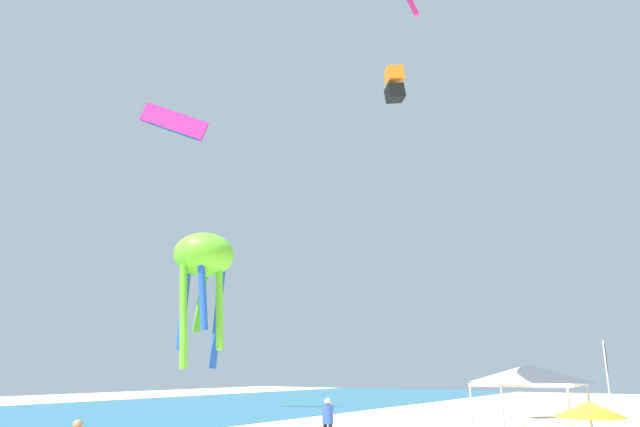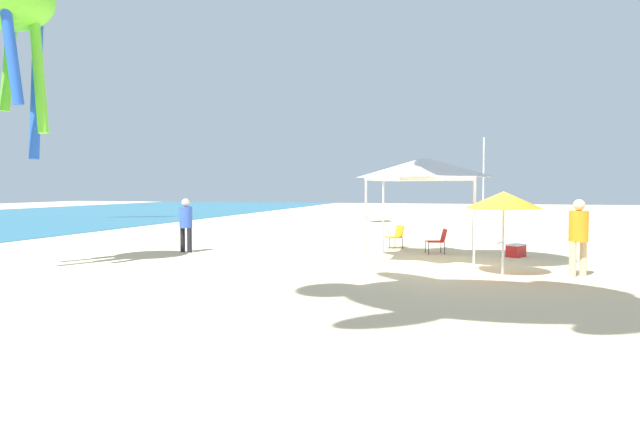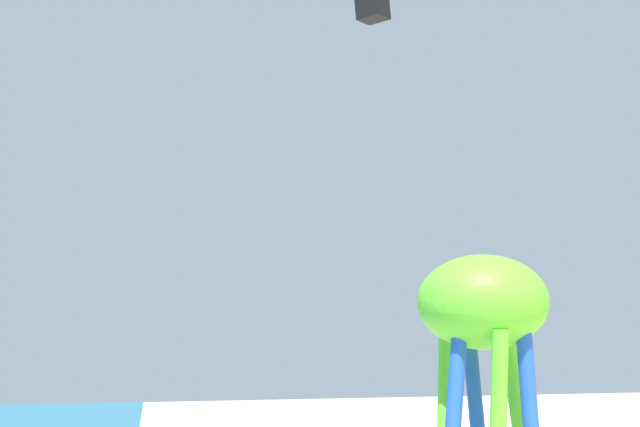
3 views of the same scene
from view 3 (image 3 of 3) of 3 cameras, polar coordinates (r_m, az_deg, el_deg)
name	(u,v)px [view 3 (image 3 of 3)]	position (r m, az deg, el deg)	size (l,w,h in m)	color
kite_octopus_lime	(483,318)	(12.87, 12.61, -7.95)	(2.22, 2.22, 4.92)	#66D82D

